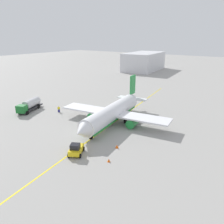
% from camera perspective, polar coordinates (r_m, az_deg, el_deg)
% --- Properties ---
extents(ground_plane, '(400.00, 400.00, 0.00)m').
position_cam_1_polar(ground_plane, '(54.40, 0.00, -2.99)').
color(ground_plane, '#9E9B96').
extents(airplane, '(29.56, 27.74, 9.80)m').
position_cam_1_polar(airplane, '(53.83, 0.23, -0.14)').
color(airplane, white).
rests_on(airplane, ground).
extents(fuel_tanker, '(9.67, 5.77, 3.15)m').
position_cam_1_polar(fuel_tanker, '(67.30, -20.15, 1.71)').
color(fuel_tanker, '#2D2D33').
rests_on(fuel_tanker, ground).
extents(pushback_tug, '(4.12, 3.65, 2.20)m').
position_cam_1_polar(pushback_tug, '(41.20, -9.11, -9.27)').
color(pushback_tug, yellow).
rests_on(pushback_tug, ground).
extents(refueling_worker, '(0.56, 0.42, 1.71)m').
position_cam_1_polar(refueling_worker, '(63.98, -13.30, 0.68)').
color(refueling_worker, navy).
rests_on(refueling_worker, ground).
extents(safety_cone_nose, '(0.60, 0.60, 0.66)m').
position_cam_1_polar(safety_cone_nose, '(43.13, 1.25, -8.67)').
color(safety_cone_nose, '#F2590F').
rests_on(safety_cone_nose, ground).
extents(safety_cone_wingtip, '(0.51, 0.51, 0.57)m').
position_cam_1_polar(safety_cone_wingtip, '(38.84, -0.82, -12.11)').
color(safety_cone_wingtip, '#F2590F').
rests_on(safety_cone_wingtip, ground).
extents(distant_hangar, '(33.03, 19.86, 10.30)m').
position_cam_1_polar(distant_hangar, '(140.26, 8.07, 12.55)').
color(distant_hangar, silver).
rests_on(distant_hangar, ground).
extents(taxi_line_marking, '(84.54, 12.51, 0.01)m').
position_cam_1_polar(taxi_line_marking, '(54.40, 0.00, -2.98)').
color(taxi_line_marking, yellow).
rests_on(taxi_line_marking, ground).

